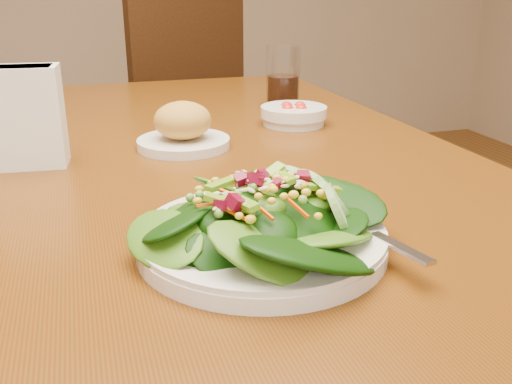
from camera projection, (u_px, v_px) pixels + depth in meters
dining_table at (181, 213)px, 0.94m from camera, size 0.90×1.40×0.75m
chair_far at (170, 130)px, 2.00m from camera, size 0.59×0.59×0.96m
salad_plate at (270, 223)px, 0.58m from camera, size 0.26×0.25×0.07m
bread_plate at (183, 129)px, 0.92m from camera, size 0.15×0.15×0.08m
tomato_bowl at (294, 115)px, 1.08m from camera, size 0.12×0.12×0.04m
drinking_glass at (283, 80)px, 1.23m from camera, size 0.07×0.07×0.13m
napkin_holder at (22, 114)px, 0.82m from camera, size 0.12×0.07×0.15m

